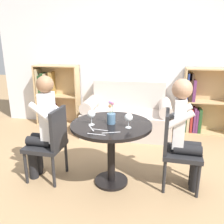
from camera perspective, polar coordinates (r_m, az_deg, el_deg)
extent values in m
plane|color=tan|center=(3.00, -0.17, -16.43)|extent=(16.00, 16.00, 0.00)
cube|color=silver|center=(4.54, 4.52, 13.16)|extent=(5.20, 0.05, 2.70)
cylinder|color=black|center=(2.67, -0.19, -3.14)|extent=(0.92, 0.92, 0.03)
cylinder|color=black|center=(2.81, -0.18, -10.06)|extent=(0.09, 0.09, 0.69)
cylinder|color=black|center=(2.99, -0.17, -16.19)|extent=(0.40, 0.40, 0.03)
cube|color=beige|center=(4.30, 3.53, -2.59)|extent=(1.55, 0.80, 0.42)
cube|color=beige|center=(4.48, 4.12, 4.32)|extent=(1.33, 0.16, 0.50)
cylinder|color=beige|center=(4.33, -5.18, 1.93)|extent=(0.22, 0.72, 0.22)
cylinder|color=beige|center=(4.19, 12.69, 1.05)|extent=(0.22, 0.72, 0.22)
cube|color=tan|center=(4.94, -12.35, 4.23)|extent=(0.86, 0.02, 1.18)
cube|color=tan|center=(5.00, -17.36, 4.00)|extent=(0.02, 0.28, 1.18)
cube|color=tan|center=(4.68, -8.19, 3.74)|extent=(0.02, 0.28, 1.18)
cube|color=tan|center=(4.98, -12.48, -2.63)|extent=(0.81, 0.28, 0.02)
cube|color=tan|center=(4.82, -12.92, 3.89)|extent=(0.81, 0.28, 0.02)
cube|color=tan|center=(4.73, -13.40, 10.75)|extent=(0.81, 0.28, 0.02)
cube|color=olive|center=(5.06, -16.52, -0.18)|extent=(0.05, 0.23, 0.39)
cube|color=maroon|center=(5.03, -16.04, 0.03)|extent=(0.03, 0.23, 0.43)
cube|color=#332319|center=(5.01, -15.59, 0.15)|extent=(0.05, 0.23, 0.46)
cube|color=#332319|center=(5.00, -15.00, -0.33)|extent=(0.04, 0.23, 0.38)
cube|color=tan|center=(4.97, -14.50, 0.19)|extent=(0.04, 0.23, 0.48)
cube|color=#602D5B|center=(4.96, -13.90, -0.42)|extent=(0.05, 0.23, 0.37)
cube|color=tan|center=(4.92, -17.19, 6.96)|extent=(0.04, 0.23, 0.51)
cube|color=#234723|center=(4.91, -16.62, 6.24)|extent=(0.04, 0.23, 0.38)
cube|color=#234723|center=(4.88, -16.04, 6.53)|extent=(0.05, 0.23, 0.43)
cube|color=tan|center=(4.86, -15.47, 6.47)|extent=(0.04, 0.23, 0.42)
cube|color=#602D5B|center=(4.84, -14.82, 6.16)|extent=(0.05, 0.23, 0.37)
cube|color=olive|center=(4.81, -14.23, 6.64)|extent=(0.05, 0.23, 0.45)
cube|color=tan|center=(4.67, 21.74, 2.69)|extent=(0.86, 0.02, 1.18)
cube|color=tan|center=(4.48, 16.82, 2.60)|extent=(0.02, 0.28, 1.18)
cube|color=tan|center=(4.72, 21.26, -4.54)|extent=(0.81, 0.28, 0.02)
cube|color=tan|center=(4.55, 22.04, 2.29)|extent=(0.81, 0.28, 0.02)
cube|color=tan|center=(4.45, 22.87, 9.53)|extent=(0.81, 0.28, 0.02)
cube|color=#234723|center=(4.58, 17.04, -1.85)|extent=(0.05, 0.23, 0.41)
cube|color=tan|center=(4.58, 17.73, -1.40)|extent=(0.04, 0.23, 0.50)
cube|color=maroon|center=(4.59, 18.40, -1.82)|extent=(0.04, 0.23, 0.43)
cube|color=#602D5B|center=(4.60, 19.09, -1.70)|extent=(0.04, 0.23, 0.46)
cube|color=#602D5B|center=(4.61, 19.60, -1.97)|extent=(0.04, 0.23, 0.42)
cube|color=#234723|center=(4.62, 20.23, -1.89)|extent=(0.05, 0.23, 0.43)
cube|color=navy|center=(4.43, 17.63, 5.74)|extent=(0.03, 0.23, 0.49)
cube|color=#332319|center=(4.44, 18.07, 4.94)|extent=(0.03, 0.23, 0.37)
cube|color=#332319|center=(4.44, 18.53, 5.69)|extent=(0.03, 0.23, 0.49)
cube|color=#602D5B|center=(4.45, 19.04, 4.91)|extent=(0.05, 0.23, 0.37)
cylinder|color=#232326|center=(3.32, -16.69, -9.76)|extent=(0.04, 0.04, 0.40)
cylinder|color=#232326|center=(3.05, -20.02, -12.58)|extent=(0.04, 0.04, 0.40)
cylinder|color=#232326|center=(3.16, -10.96, -10.67)|extent=(0.04, 0.04, 0.40)
cylinder|color=#232326|center=(2.89, -13.87, -13.79)|extent=(0.04, 0.04, 0.40)
cube|color=#232326|center=(3.00, -15.73, -7.86)|extent=(0.44, 0.44, 0.05)
cube|color=#232326|center=(2.82, -12.73, -3.74)|extent=(0.06, 0.38, 0.45)
cylinder|color=#232326|center=(2.80, 20.01, -15.37)|extent=(0.04, 0.04, 0.40)
cylinder|color=#232326|center=(3.11, 19.36, -11.90)|extent=(0.04, 0.04, 0.40)
cylinder|color=#232326|center=(2.78, 12.44, -14.99)|extent=(0.04, 0.04, 0.40)
cylinder|color=#232326|center=(3.09, 12.65, -11.52)|extent=(0.04, 0.04, 0.40)
cube|color=#232326|center=(2.83, 16.50, -9.44)|extent=(0.45, 0.45, 0.05)
cube|color=#232326|center=(2.73, 12.95, -4.47)|extent=(0.06, 0.38, 0.45)
cylinder|color=black|center=(3.20, -17.50, -10.32)|extent=(0.11, 0.11, 0.45)
cylinder|color=black|center=(3.12, -18.52, -11.18)|extent=(0.11, 0.11, 0.45)
cylinder|color=black|center=(3.04, -16.16, -6.02)|extent=(0.31, 0.13, 0.11)
cylinder|color=black|center=(2.95, -17.18, -6.82)|extent=(0.31, 0.13, 0.11)
cube|color=white|center=(2.84, -15.23, -1.22)|extent=(0.13, 0.21, 0.58)
cylinder|color=white|center=(2.93, -14.15, 1.40)|extent=(0.29, 0.08, 0.23)
cylinder|color=white|center=(2.70, -16.71, -0.13)|extent=(0.29, 0.08, 0.23)
sphere|color=#936B4C|center=(2.75, -15.85, 6.44)|extent=(0.19, 0.19, 0.19)
cylinder|color=black|center=(2.89, 19.45, -13.68)|extent=(0.11, 0.11, 0.45)
cylinder|color=black|center=(2.99, 19.27, -12.62)|extent=(0.11, 0.11, 0.45)
cylinder|color=black|center=(2.75, 17.72, -8.65)|extent=(0.31, 0.13, 0.11)
cylinder|color=black|center=(2.85, 17.60, -7.71)|extent=(0.31, 0.13, 0.11)
cube|color=white|center=(2.69, 15.86, -2.63)|extent=(0.13, 0.21, 0.55)
cylinder|color=white|center=(2.54, 16.10, -1.79)|extent=(0.29, 0.09, 0.23)
cylinder|color=white|center=(2.79, 15.93, -0.05)|extent=(0.29, 0.09, 0.23)
sphere|color=tan|center=(2.59, 16.54, 5.33)|extent=(0.22, 0.22, 0.22)
cylinder|color=white|center=(2.63, -4.92, -3.03)|extent=(0.06, 0.06, 0.00)
cylinder|color=white|center=(2.62, -4.95, -2.12)|extent=(0.01, 0.01, 0.08)
sphere|color=white|center=(2.59, -4.99, -0.50)|extent=(0.09, 0.09, 0.09)
sphere|color=#E58E75|center=(2.60, -4.98, -0.73)|extent=(0.06, 0.06, 0.06)
cylinder|color=white|center=(2.54, 3.97, -3.74)|extent=(0.06, 0.06, 0.00)
cylinder|color=white|center=(2.53, 3.98, -2.89)|extent=(0.01, 0.01, 0.08)
sphere|color=white|center=(2.50, 4.02, -1.31)|extent=(0.09, 0.09, 0.09)
sphere|color=beige|center=(2.51, 4.01, -1.55)|extent=(0.06, 0.06, 0.06)
cylinder|color=slate|center=(2.64, -0.26, -1.59)|extent=(0.09, 0.09, 0.12)
cylinder|color=#4C7A42|center=(2.63, -0.49, 0.59)|extent=(0.00, 0.00, 0.08)
sphere|color=#E07F4C|center=(2.62, -0.49, 1.44)|extent=(0.04, 0.04, 0.04)
cylinder|color=#4C7A42|center=(2.63, 0.08, 0.92)|extent=(0.01, 0.00, 0.11)
sphere|color=#D16684|center=(2.61, 0.08, 2.10)|extent=(0.04, 0.04, 0.04)
cylinder|color=#4C7A42|center=(2.60, -0.46, 0.97)|extent=(0.01, 0.01, 0.13)
sphere|color=#9E70B2|center=(2.58, -0.46, 2.40)|extent=(0.04, 0.04, 0.04)
cube|color=silver|center=(2.37, -3.79, -5.37)|extent=(0.19, 0.03, 0.00)
cube|color=silver|center=(2.48, -3.01, -4.29)|extent=(0.19, 0.04, 0.00)
cube|color=silver|center=(2.41, -0.23, -4.96)|extent=(0.18, 0.07, 0.00)
cube|color=silver|center=(2.53, -5.01, -3.88)|extent=(0.10, 0.17, 0.00)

